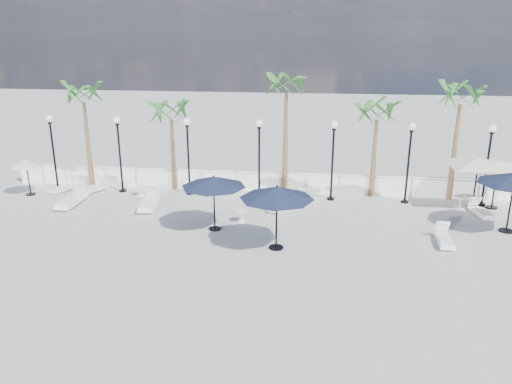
# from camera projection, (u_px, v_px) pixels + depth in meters

# --- Properties ---
(ground) EXTENTS (100.00, 100.00, 0.00)m
(ground) POSITION_uv_depth(u_px,v_px,m) (238.00, 252.00, 18.47)
(ground) COLOR #A8A8A3
(ground) RESTS_ON ground
(balustrade) EXTENTS (26.00, 0.30, 1.01)m
(balustrade) POSITION_uv_depth(u_px,v_px,m) (261.00, 182.00, 25.41)
(balustrade) COLOR white
(balustrade) RESTS_ON ground
(lamppost_0) EXTENTS (0.36, 0.36, 3.84)m
(lamppost_0) POSITION_uv_depth(u_px,v_px,m) (52.00, 142.00, 25.08)
(lamppost_0) COLOR black
(lamppost_0) RESTS_ON ground
(lamppost_1) EXTENTS (0.36, 0.36, 3.84)m
(lamppost_1) POSITION_uv_depth(u_px,v_px,m) (119.00, 144.00, 24.66)
(lamppost_1) COLOR black
(lamppost_1) RESTS_ON ground
(lamppost_2) EXTENTS (0.36, 0.36, 3.84)m
(lamppost_2) POSITION_uv_depth(u_px,v_px,m) (188.00, 145.00, 24.25)
(lamppost_2) COLOR black
(lamppost_2) RESTS_ON ground
(lamppost_3) EXTENTS (0.36, 0.36, 3.84)m
(lamppost_3) POSITION_uv_depth(u_px,v_px,m) (259.00, 147.00, 23.84)
(lamppost_3) COLOR black
(lamppost_3) RESTS_ON ground
(lamppost_4) EXTENTS (0.36, 0.36, 3.84)m
(lamppost_4) POSITION_uv_depth(u_px,v_px,m) (333.00, 149.00, 23.43)
(lamppost_4) COLOR black
(lamppost_4) RESTS_ON ground
(lamppost_5) EXTENTS (0.36, 0.36, 3.84)m
(lamppost_5) POSITION_uv_depth(u_px,v_px,m) (409.00, 152.00, 23.02)
(lamppost_5) COLOR black
(lamppost_5) RESTS_ON ground
(lamppost_6) EXTENTS (0.36, 0.36, 3.84)m
(lamppost_6) POSITION_uv_depth(u_px,v_px,m) (489.00, 154.00, 22.61)
(lamppost_6) COLOR black
(lamppost_6) RESTS_ON ground
(palm_0) EXTENTS (2.60, 2.60, 5.50)m
(palm_0) POSITION_uv_depth(u_px,v_px,m) (83.00, 99.00, 25.03)
(palm_0) COLOR brown
(palm_0) RESTS_ON ground
(palm_1) EXTENTS (2.60, 2.60, 4.70)m
(palm_1) POSITION_uv_depth(u_px,v_px,m) (171.00, 116.00, 24.74)
(palm_1) COLOR brown
(palm_1) RESTS_ON ground
(palm_2) EXTENTS (2.60, 2.60, 6.10)m
(palm_2) POSITION_uv_depth(u_px,v_px,m) (286.00, 90.00, 23.65)
(palm_2) COLOR brown
(palm_2) RESTS_ON ground
(palm_3) EXTENTS (2.60, 2.60, 4.90)m
(palm_3) POSITION_uv_depth(u_px,v_px,m) (377.00, 117.00, 23.51)
(palm_3) COLOR brown
(palm_3) RESTS_ON ground
(palm_4) EXTENTS (2.60, 2.60, 5.70)m
(palm_4) POSITION_uv_depth(u_px,v_px,m) (461.00, 101.00, 22.83)
(palm_4) COLOR brown
(palm_4) RESTS_ON ground
(lounger_0) EXTENTS (0.72, 2.17, 0.81)m
(lounger_0) POSITION_uv_depth(u_px,v_px,m) (72.00, 199.00, 23.37)
(lounger_0) COLOR white
(lounger_0) RESTS_ON ground
(lounger_1) EXTENTS (1.06, 1.70, 0.61)m
(lounger_1) POSITION_uv_depth(u_px,v_px,m) (65.00, 187.00, 25.45)
(lounger_1) COLOR white
(lounger_1) RESTS_ON ground
(lounger_2) EXTENTS (1.29, 1.90, 0.68)m
(lounger_2) POSITION_uv_depth(u_px,v_px,m) (92.00, 188.00, 25.15)
(lounger_2) COLOR white
(lounger_2) RESTS_ON ground
(lounger_3) EXTENTS (0.99, 2.23, 0.81)m
(lounger_3) POSITION_uv_depth(u_px,v_px,m) (149.00, 202.00, 23.05)
(lounger_3) COLOR white
(lounger_3) RESTS_ON ground
(lounger_4) EXTENTS (1.00, 1.70, 0.61)m
(lounger_4) POSITION_uv_depth(u_px,v_px,m) (280.00, 205.00, 22.86)
(lounger_4) COLOR white
(lounger_4) RESTS_ON ground
(lounger_5) EXTENTS (0.63, 1.71, 0.63)m
(lounger_5) POSITION_uv_depth(u_px,v_px,m) (444.00, 238.00, 19.13)
(lounger_5) COLOR white
(lounger_5) RESTS_ON ground
(lounger_6) EXTENTS (1.10, 1.73, 0.62)m
(lounger_6) POSITION_uv_depth(u_px,v_px,m) (296.00, 201.00, 23.39)
(lounger_6) COLOR white
(lounger_6) RESTS_ON ground
(lounger_7) EXTENTS (0.78, 1.68, 0.61)m
(lounger_7) POSITION_uv_depth(u_px,v_px,m) (481.00, 211.00, 22.08)
(lounger_7) COLOR white
(lounger_7) RESTS_ON ground
(side_table_0) EXTENTS (0.51, 0.51, 0.49)m
(side_table_0) POSITION_uv_depth(u_px,v_px,m) (140.00, 190.00, 24.68)
(side_table_0) COLOR white
(side_table_0) RESTS_ON ground
(side_table_1) EXTENTS (0.51, 0.51, 0.50)m
(side_table_1) POSITION_uv_depth(u_px,v_px,m) (242.00, 215.00, 21.28)
(side_table_1) COLOR white
(side_table_1) RESTS_ON ground
(side_table_2) EXTENTS (0.58, 0.58, 0.56)m
(side_table_2) POSITION_uv_depth(u_px,v_px,m) (460.00, 201.00, 22.97)
(side_table_2) COLOR white
(side_table_2) RESTS_ON ground
(parasol_navy_left) EXTENTS (2.63, 2.63, 2.32)m
(parasol_navy_left) POSITION_uv_depth(u_px,v_px,m) (214.00, 182.00, 19.94)
(parasol_navy_left) COLOR black
(parasol_navy_left) RESTS_ON ground
(parasol_navy_mid) EXTENTS (2.78, 2.78, 2.49)m
(parasol_navy_mid) POSITION_uv_depth(u_px,v_px,m) (277.00, 193.00, 18.11)
(parasol_navy_mid) COLOR black
(parasol_navy_mid) RESTS_ON ground
(parasol_cream_sq_a) EXTENTS (4.97, 4.97, 2.44)m
(parasol_cream_sq_a) POSITION_uv_depth(u_px,v_px,m) (499.00, 161.00, 22.36)
(parasol_cream_sq_a) COLOR black
(parasol_cream_sq_a) RESTS_ON ground
(parasol_cream_sq_b) EXTENTS (5.07, 5.07, 2.54)m
(parasol_cream_sq_b) POSITION_uv_depth(u_px,v_px,m) (479.00, 158.00, 22.43)
(parasol_cream_sq_b) COLOR black
(parasol_cream_sq_b) RESTS_ON ground
(parasol_cream_small) EXTENTS (1.53, 1.53, 1.88)m
(parasol_cream_small) POSITION_uv_depth(u_px,v_px,m) (26.00, 163.00, 24.42)
(parasol_cream_small) COLOR black
(parasol_cream_small) RESTS_ON ground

